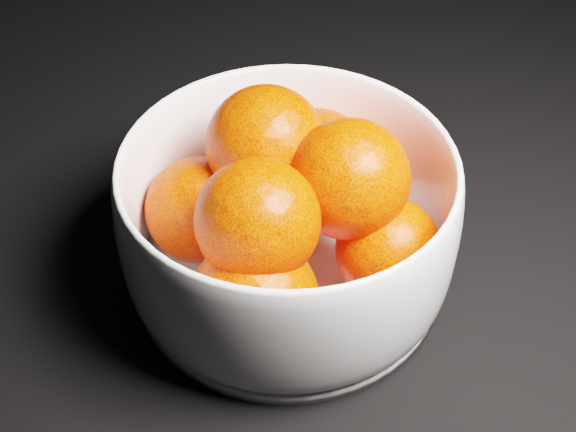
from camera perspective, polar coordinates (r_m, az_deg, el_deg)
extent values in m
cylinder|color=white|center=(0.53, 0.00, -3.98)|extent=(0.20, 0.20, 0.01)
sphere|color=#F12E03|center=(0.55, 2.00, 3.65)|extent=(0.08, 0.08, 0.08)
sphere|color=#F12E03|center=(0.52, -6.35, 0.44)|extent=(0.07, 0.07, 0.07)
sphere|color=#F12E03|center=(0.46, -2.38, -6.00)|extent=(0.07, 0.07, 0.07)
sphere|color=#F12E03|center=(0.49, 7.15, -2.42)|extent=(0.07, 0.07, 0.07)
sphere|color=#F12E03|center=(0.50, -1.57, 5.07)|extent=(0.08, 0.08, 0.08)
sphere|color=#F12E03|center=(0.45, -2.17, -0.34)|extent=(0.07, 0.07, 0.07)
sphere|color=#F12E03|center=(0.48, 4.39, 2.62)|extent=(0.07, 0.07, 0.07)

